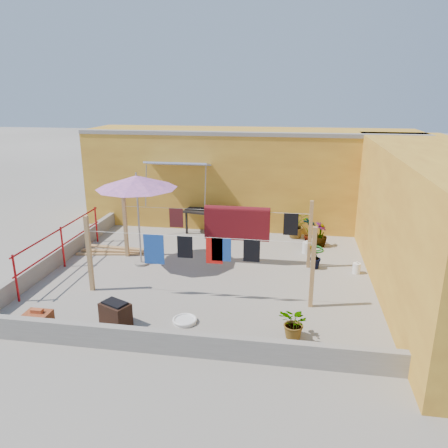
{
  "coord_description": "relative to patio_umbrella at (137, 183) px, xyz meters",
  "views": [
    {
      "loc": [
        2.03,
        -10.06,
        4.49
      ],
      "look_at": [
        0.33,
        0.3,
        1.24
      ],
      "focal_mm": 35.0,
      "sensor_mm": 36.0,
      "label": 1
    }
  ],
  "objects": [
    {
      "name": "brazier",
      "position": [
        0.58,
        -3.1,
        -1.98
      ],
      "size": [
        0.68,
        0.58,
        0.51
      ],
      "color": "black",
      "rests_on": "ground"
    },
    {
      "name": "water_jug_a",
      "position": [
        5.61,
        0.32,
        -2.09
      ],
      "size": [
        0.2,
        0.2,
        0.31
      ],
      "color": "silver",
      "rests_on": "ground"
    },
    {
      "name": "parapet_left",
      "position": [
        -2.17,
        -0.28,
        -2.01
      ],
      "size": [
        0.16,
        7.3,
        0.44
      ],
      "primitive_type": "cube",
      "color": "gray",
      "rests_on": "ground"
    },
    {
      "name": "plant_right_c",
      "position": [
        4.08,
        -3.0,
        -1.91
      ],
      "size": [
        0.75,
        0.74,
        0.63
      ],
      "primitive_type": "imported",
      "rotation": [
        0.0,
        0.0,
        5.6
      ],
      "color": "#1F5217",
      "rests_on": "ground"
    },
    {
      "name": "wall_right",
      "position": [
        7.11,
        -0.28,
        -0.63
      ],
      "size": [
        2.4,
        9.0,
        3.2
      ],
      "primitive_type": "cube",
      "color": "gold",
      "rests_on": "ground"
    },
    {
      "name": "plant_back_a",
      "position": [
        4.07,
        2.92,
        -1.82
      ],
      "size": [
        0.91,
        0.86,
        0.81
      ],
      "primitive_type": "imported",
      "rotation": [
        0.0,
        0.0,
        0.38
      ],
      "color": "#1F5217",
      "rests_on": "ground"
    },
    {
      "name": "plant_back_b",
      "position": [
        4.78,
        2.21,
        -1.86
      ],
      "size": [
        0.51,
        0.51,
        0.73
      ],
      "primitive_type": "imported",
      "rotation": [
        0.0,
        0.0,
        1.28
      ],
      "color": "#1F5217",
      "rests_on": "ground"
    },
    {
      "name": "ground",
      "position": [
        1.91,
        -0.28,
        -2.23
      ],
      "size": [
        80.0,
        80.0,
        0.0
      ],
      "primitive_type": "plane",
      "color": "#9E998E",
      "rests_on": "ground"
    },
    {
      "name": "plant_right_a",
      "position": [
        4.45,
        2.46,
        -1.83
      ],
      "size": [
        0.51,
        0.48,
        0.8
      ],
      "primitive_type": "imported",
      "rotation": [
        0.0,
        0.0,
        2.51
      ],
      "color": "#1F5217",
      "rests_on": "ground"
    },
    {
      "name": "water_jug_b",
      "position": [
        4.37,
        1.56,
        -2.06
      ],
      "size": [
        0.24,
        0.24,
        0.38
      ],
      "color": "silver",
      "rests_on": "ground"
    },
    {
      "name": "clothesline_rig",
      "position": [
        2.39,
        0.24,
        -1.16
      ],
      "size": [
        5.09,
        2.35,
        1.8
      ],
      "color": "tan",
      "rests_on": "ground"
    },
    {
      "name": "outdoor_table",
      "position": [
        1.34,
        2.92,
        -1.53
      ],
      "size": [
        1.77,
        1.1,
        0.77
      ],
      "color": "black",
      "rests_on": "ground"
    },
    {
      "name": "brick_stack",
      "position": [
        -0.85,
        -3.48,
        -2.04
      ],
      "size": [
        0.5,
        0.36,
        0.43
      ],
      "color": "#954C22",
      "rests_on": "ground"
    },
    {
      "name": "patio_umbrella",
      "position": [
        0.0,
        0.0,
        0.0
      ],
      "size": [
        2.16,
        2.16,
        2.48
      ],
      "color": "gray",
      "rests_on": "ground"
    },
    {
      "name": "plant_right_b",
      "position": [
        4.55,
        0.45,
        -1.91
      ],
      "size": [
        0.45,
        0.45,
        0.64
      ],
      "primitive_type": "imported",
      "rotation": [
        0.0,
        0.0,
        3.92
      ],
      "color": "#1F5217",
      "rests_on": "ground"
    },
    {
      "name": "green_hose",
      "position": [
        4.61,
        1.84,
        -2.19
      ],
      "size": [
        0.54,
        0.54,
        0.08
      ],
      "color": "#176B23",
      "rests_on": "ground"
    },
    {
      "name": "white_basin",
      "position": [
        1.9,
        -2.78,
        -2.18
      ],
      "size": [
        0.5,
        0.5,
        0.09
      ],
      "color": "silver",
      "rests_on": "ground"
    },
    {
      "name": "red_railing",
      "position": [
        -1.94,
        -0.48,
        -1.51
      ],
      "size": [
        0.05,
        4.2,
        1.1
      ],
      "color": "#9E0F13",
      "rests_on": "ground"
    },
    {
      "name": "lumber_pile",
      "position": [
        -0.94,
        0.68,
        -2.16
      ],
      "size": [
        2.29,
        0.63,
        0.14
      ],
      "color": "tan",
      "rests_on": "ground"
    },
    {
      "name": "parapet_front",
      "position": [
        1.91,
        -3.86,
        -2.01
      ],
      "size": [
        8.3,
        0.16,
        0.44
      ],
      "primitive_type": "cube",
      "color": "gray",
      "rests_on": "ground"
    },
    {
      "name": "wall_back",
      "position": [
        2.4,
        4.42,
        -0.62
      ],
      "size": [
        11.0,
        3.27,
        3.21
      ],
      "color": "gold",
      "rests_on": "ground"
    }
  ]
}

